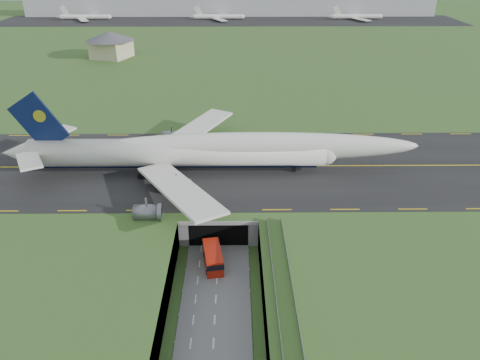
{
  "coord_description": "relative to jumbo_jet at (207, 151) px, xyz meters",
  "views": [
    {
      "loc": [
        3.59,
        -70.61,
        55.29
      ],
      "look_at": [
        4.45,
        20.0,
        8.99
      ],
      "focal_mm": 35.0,
      "sensor_mm": 36.0,
      "label": 1
    }
  ],
  "objects": [
    {
      "name": "cargo_terminal",
      "position": [
        3.08,
        269.49,
        2.41
      ],
      "size": [
        320.0,
        67.0,
        15.6
      ],
      "color": "#B2B2B2",
      "rests_on": "ground"
    },
    {
      "name": "trench_road",
      "position": [
        3.15,
        -37.42,
        -11.45
      ],
      "size": [
        12.0,
        75.0,
        0.2
      ],
      "primitive_type": "cube",
      "color": "slate",
      "rests_on": "ground"
    },
    {
      "name": "ground",
      "position": [
        3.15,
        -29.92,
        -11.55
      ],
      "size": [
        900.0,
        900.0,
        0.0
      ],
      "primitive_type": "plane",
      "color": "#3E5F26",
      "rests_on": "ground"
    },
    {
      "name": "service_building",
      "position": [
        -51.87,
        124.46,
        1.66
      ],
      "size": [
        28.53,
        28.53,
        12.16
      ],
      "rotation": [
        0.0,
        0.0,
        -0.35
      ],
      "color": "#C2B78C",
      "rests_on": "ground"
    },
    {
      "name": "taxiway",
      "position": [
        3.15,
        3.08,
        -5.46
      ],
      "size": [
        800.0,
        44.0,
        0.18
      ],
      "primitive_type": "cube",
      "color": "black",
      "rests_on": "airfield_deck"
    },
    {
      "name": "shuttle_tram",
      "position": [
        2.29,
        -28.23,
        -9.67
      ],
      "size": [
        4.47,
        8.87,
        3.44
      ],
      "rotation": [
        0.0,
        0.0,
        0.16
      ],
      "color": "red",
      "rests_on": "ground"
    },
    {
      "name": "tunnel_portal",
      "position": [
        3.15,
        -13.21,
        -8.21
      ],
      "size": [
        17.0,
        22.3,
        6.0
      ],
      "color": "gray",
      "rests_on": "ground"
    },
    {
      "name": "guideway",
      "position": [
        14.15,
        -49.03,
        -6.23
      ],
      "size": [
        3.0,
        53.0,
        7.05
      ],
      "color": "#A8A8A3",
      "rests_on": "ground"
    },
    {
      "name": "jumbo_jet",
      "position": [
        0.0,
        0.0,
        0.0
      ],
      "size": [
        97.48,
        62.29,
        20.6
      ],
      "rotation": [
        0.0,
        0.0,
        -0.0
      ],
      "color": "silver",
      "rests_on": "ground"
    },
    {
      "name": "airfield_deck",
      "position": [
        3.15,
        -29.92,
        -8.55
      ],
      "size": [
        800.0,
        800.0,
        6.0
      ],
      "primitive_type": "cube",
      "color": "gray",
      "rests_on": "ground"
    },
    {
      "name": "distant_hills",
      "position": [
        67.53,
        400.08,
        -15.55
      ],
      "size": [
        700.0,
        91.0,
        60.0
      ],
      "color": "slate",
      "rests_on": "ground"
    }
  ]
}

